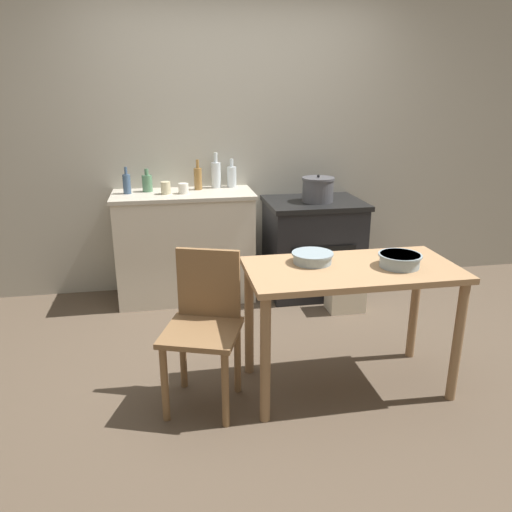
{
  "coord_description": "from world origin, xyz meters",
  "views": [
    {
      "loc": [
        -0.61,
        -2.78,
        1.7
      ],
      "look_at": [
        0.0,
        0.51,
        0.59
      ],
      "focal_mm": 35.0,
      "sensor_mm": 36.0,
      "label": 1
    }
  ],
  "objects_px": {
    "chair": "(204,323)",
    "bottle_center_left": "(147,183)",
    "flour_sack": "(346,291)",
    "bottle_left": "(232,176)",
    "mixing_bowl_large": "(400,260)",
    "mixing_bowl_small": "(312,257)",
    "bottle_center": "(216,174)",
    "stock_pot": "(318,189)",
    "bottle_far_left": "(127,183)",
    "cup_mid_right": "(166,188)",
    "stove": "(312,246)",
    "work_table": "(351,286)",
    "cup_center_right": "(183,188)",
    "bottle_mid_left": "(198,178)"
  },
  "relations": [
    {
      "from": "chair",
      "to": "bottle_center_left",
      "type": "bearing_deg",
      "value": 120.19
    },
    {
      "from": "flour_sack",
      "to": "bottle_left",
      "type": "xyz_separation_m",
      "value": [
        -0.82,
        0.71,
        0.84
      ]
    },
    {
      "from": "mixing_bowl_large",
      "to": "chair",
      "type": "bearing_deg",
      "value": 177.18
    },
    {
      "from": "mixing_bowl_large",
      "to": "mixing_bowl_small",
      "type": "xyz_separation_m",
      "value": [
        -0.46,
        0.15,
        -0.01
      ]
    },
    {
      "from": "mixing_bowl_small",
      "to": "bottle_center",
      "type": "height_order",
      "value": "bottle_center"
    },
    {
      "from": "mixing_bowl_small",
      "to": "bottle_center_left",
      "type": "bearing_deg",
      "value": 121.43
    },
    {
      "from": "chair",
      "to": "stock_pot",
      "type": "relative_size",
      "value": 3.22
    },
    {
      "from": "bottle_far_left",
      "to": "bottle_left",
      "type": "relative_size",
      "value": 0.89
    },
    {
      "from": "chair",
      "to": "mixing_bowl_small",
      "type": "xyz_separation_m",
      "value": [
        0.64,
        0.1,
        0.32
      ]
    },
    {
      "from": "bottle_center",
      "to": "cup_mid_right",
      "type": "bearing_deg",
      "value": -153.76
    },
    {
      "from": "stove",
      "to": "work_table",
      "type": "height_order",
      "value": "stove"
    },
    {
      "from": "stove",
      "to": "bottle_left",
      "type": "height_order",
      "value": "bottle_left"
    },
    {
      "from": "bottle_center",
      "to": "flour_sack",
      "type": "bearing_deg",
      "value": -36.17
    },
    {
      "from": "bottle_left",
      "to": "cup_center_right",
      "type": "distance_m",
      "value": 0.48
    },
    {
      "from": "flour_sack",
      "to": "cup_center_right",
      "type": "xyz_separation_m",
      "value": [
        -1.25,
        0.48,
        0.79
      ]
    },
    {
      "from": "bottle_left",
      "to": "cup_mid_right",
      "type": "xyz_separation_m",
      "value": [
        -0.57,
        -0.22,
        -0.04
      ]
    },
    {
      "from": "mixing_bowl_large",
      "to": "bottle_far_left",
      "type": "relative_size",
      "value": 1.12
    },
    {
      "from": "stove",
      "to": "bottle_center_left",
      "type": "relative_size",
      "value": 4.38
    },
    {
      "from": "bottle_mid_left",
      "to": "mixing_bowl_large",
      "type": "bearing_deg",
      "value": -59.92
    },
    {
      "from": "stove",
      "to": "work_table",
      "type": "bearing_deg",
      "value": -98.62
    },
    {
      "from": "cup_mid_right",
      "to": "bottle_center_left",
      "type": "bearing_deg",
      "value": 137.1
    },
    {
      "from": "mixing_bowl_large",
      "to": "bottle_mid_left",
      "type": "relative_size",
      "value": 0.96
    },
    {
      "from": "bottle_far_left",
      "to": "cup_mid_right",
      "type": "bearing_deg",
      "value": -13.5
    },
    {
      "from": "bottle_mid_left",
      "to": "chair",
      "type": "bearing_deg",
      "value": -93.59
    },
    {
      "from": "stock_pot",
      "to": "chair",
      "type": "bearing_deg",
      "value": -126.75
    },
    {
      "from": "flour_sack",
      "to": "bottle_center_left",
      "type": "height_order",
      "value": "bottle_center_left"
    },
    {
      "from": "stove",
      "to": "bottle_center_left",
      "type": "height_order",
      "value": "bottle_center_left"
    },
    {
      "from": "mixing_bowl_large",
      "to": "bottle_far_left",
      "type": "xyz_separation_m",
      "value": [
        -1.58,
        1.65,
        0.2
      ]
    },
    {
      "from": "chair",
      "to": "bottle_left",
      "type": "bearing_deg",
      "value": 96.54
    },
    {
      "from": "mixing_bowl_small",
      "to": "bottle_left",
      "type": "relative_size",
      "value": 0.99
    },
    {
      "from": "bottle_center",
      "to": "work_table",
      "type": "bearing_deg",
      "value": -71.64
    },
    {
      "from": "chair",
      "to": "flour_sack",
      "type": "height_order",
      "value": "chair"
    },
    {
      "from": "bottle_center",
      "to": "mixing_bowl_large",
      "type": "bearing_deg",
      "value": -64.84
    },
    {
      "from": "mixing_bowl_small",
      "to": "bottle_left",
      "type": "xyz_separation_m",
      "value": [
        -0.24,
        1.64,
        0.21
      ]
    },
    {
      "from": "mixing_bowl_large",
      "to": "flour_sack",
      "type": "bearing_deg",
      "value": 83.88
    },
    {
      "from": "bottle_center",
      "to": "bottle_far_left",
      "type": "bearing_deg",
      "value": -169.36
    },
    {
      "from": "chair",
      "to": "bottle_center_left",
      "type": "xyz_separation_m",
      "value": [
        -0.31,
        1.66,
        0.51
      ]
    },
    {
      "from": "chair",
      "to": "cup_center_right",
      "type": "height_order",
      "value": "cup_center_right"
    },
    {
      "from": "work_table",
      "to": "bottle_mid_left",
      "type": "xyz_separation_m",
      "value": [
        -0.74,
        1.68,
        0.37
      ]
    },
    {
      "from": "chair",
      "to": "bottle_far_left",
      "type": "distance_m",
      "value": 1.74
    },
    {
      "from": "bottle_center",
      "to": "chair",
      "type": "bearing_deg",
      "value": -98.64
    },
    {
      "from": "cup_center_right",
      "to": "bottle_center_left",
      "type": "bearing_deg",
      "value": 154.2
    },
    {
      "from": "bottle_center_left",
      "to": "cup_mid_right",
      "type": "xyz_separation_m",
      "value": [
        0.15,
        -0.14,
        -0.02
      ]
    },
    {
      "from": "stock_pot",
      "to": "bottle_center",
      "type": "distance_m",
      "value": 0.88
    },
    {
      "from": "work_table",
      "to": "bottle_far_left",
      "type": "relative_size",
      "value": 5.58
    },
    {
      "from": "bottle_left",
      "to": "chair",
      "type": "bearing_deg",
      "value": -102.95
    },
    {
      "from": "bottle_left",
      "to": "work_table",
      "type": "bearing_deg",
      "value": -75.83
    },
    {
      "from": "work_table",
      "to": "stock_pot",
      "type": "bearing_deg",
      "value": 80.54
    },
    {
      "from": "stove",
      "to": "bottle_mid_left",
      "type": "distance_m",
      "value": 1.15
    },
    {
      "from": "work_table",
      "to": "bottle_left",
      "type": "xyz_separation_m",
      "value": [
        -0.44,
        1.75,
        0.37
      ]
    }
  ]
}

